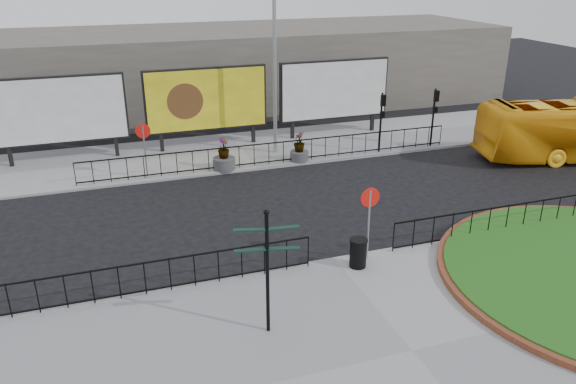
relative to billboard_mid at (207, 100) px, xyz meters
name	(u,v)px	position (x,y,z in m)	size (l,w,h in m)	color
ground	(333,261)	(1.50, -12.97, -2.60)	(90.00, 90.00, 0.00)	black
pavement_near	(412,353)	(1.50, -17.97, -2.54)	(30.00, 10.00, 0.12)	gray
pavement_far	(242,150)	(1.50, -0.97, -2.54)	(44.00, 6.00, 0.12)	gray
railing_near_left	(145,278)	(-4.50, -13.27, -1.93)	(10.00, 0.10, 1.10)	black
railing_near_right	(507,219)	(8.00, -13.27, -1.93)	(9.00, 0.10, 1.10)	black
railing_far	(276,153)	(2.50, -3.67, -1.93)	(18.00, 0.10, 1.10)	black
speed_sign_far	(144,139)	(-3.50, -3.57, -0.68)	(0.64, 0.07, 2.47)	gray
speed_sign_near	(369,208)	(2.50, -13.37, -0.68)	(0.64, 0.07, 2.47)	gray
billboard_left	(58,111)	(-7.00, 0.00, 0.00)	(6.20, 0.31, 4.10)	black
billboard_mid	(207,100)	(0.00, 0.00, 0.00)	(6.20, 0.31, 4.10)	black
billboard_right	(334,90)	(7.00, 0.00, 0.00)	(6.20, 0.31, 4.10)	black
lamp_post	(275,58)	(3.01, -1.97, 2.23)	(0.74, 0.18, 9.23)	gray
signal_pole_a	(382,114)	(8.00, -3.63, -0.50)	(0.22, 0.26, 3.00)	black
signal_pole_b	(435,109)	(11.00, -3.63, -0.50)	(0.22, 0.26, 3.00)	black
building_backdrop	(202,69)	(1.50, 9.03, -0.10)	(40.00, 10.00, 5.00)	#635F57
fingerpost_sign	(267,260)	(-1.65, -16.02, -0.38)	(1.63, 0.57, 3.47)	black
litter_bin	(358,253)	(2.00, -13.74, -2.00)	(0.57, 0.57, 0.95)	black
planter_a	(224,159)	(0.00, -3.57, -1.98)	(1.03, 1.03, 1.48)	#4C4C4F
planter_c	(299,150)	(3.70, -3.57, -1.94)	(0.88, 0.88, 1.42)	#4C4C4F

